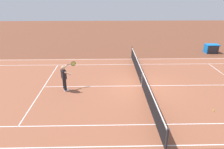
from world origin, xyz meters
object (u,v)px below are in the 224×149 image
tennis_net (142,79)px  equipment_cart_tarped (211,48)px  tennis_ball (214,110)px  tennis_player_near (64,77)px

tennis_net → equipment_cart_tarped: size_ratio=9.36×
tennis_net → tennis_ball: size_ratio=177.27×
tennis_net → tennis_player_near: (4.88, 0.52, 0.44)m
tennis_ball → equipment_cart_tarped: (-4.81, -10.38, 0.40)m
tennis_net → tennis_ball: bearing=137.3°
tennis_player_near → equipment_cart_tarped: tennis_player_near is taller
tennis_player_near → equipment_cart_tarped: bearing=-148.8°
tennis_ball → tennis_net: bearing=-42.7°
tennis_player_near → tennis_ball: size_ratio=25.71×
tennis_net → tennis_ball: 4.50m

